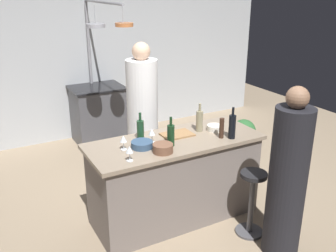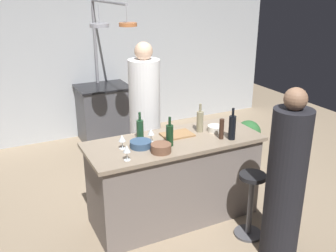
{
  "view_description": "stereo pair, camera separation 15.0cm",
  "coord_description": "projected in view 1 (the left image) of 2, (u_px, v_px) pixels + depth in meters",
  "views": [
    {
      "loc": [
        -1.77,
        -3.11,
        2.39
      ],
      "look_at": [
        0.0,
        0.15,
        1.0
      ],
      "focal_mm": 40.98,
      "sensor_mm": 36.0,
      "label": 1
    },
    {
      "loc": [
        -1.64,
        -3.18,
        2.39
      ],
      "look_at": [
        0.0,
        0.15,
        1.0
      ],
      "focal_mm": 40.98,
      "sensor_mm": 36.0,
      "label": 2
    }
  ],
  "objects": [
    {
      "name": "chef",
      "position": [
        143.0,
        121.0,
        4.65
      ],
      "size": [
        0.37,
        0.37,
        1.76
      ],
      "color": "white",
      "rests_on": "ground_plane"
    },
    {
      "name": "pepper_mill",
      "position": [
        222.0,
        128.0,
        3.89
      ],
      "size": [
        0.05,
        0.05,
        0.21
      ],
      "primitive_type": "cylinder",
      "color": "#382319",
      "rests_on": "kitchen_island"
    },
    {
      "name": "overhead_pot_rack",
      "position": [
        100.0,
        42.0,
        5.23
      ],
      "size": [
        0.58,
        1.48,
        2.17
      ],
      "color": "gray",
      "rests_on": "ground_plane"
    },
    {
      "name": "cutting_board",
      "position": [
        177.0,
        134.0,
        3.98
      ],
      "size": [
        0.32,
        0.22,
        0.02
      ],
      "primitive_type": "cube",
      "color": "#997047",
      "rests_on": "kitchen_island"
    },
    {
      "name": "potted_plant",
      "position": [
        243.0,
        134.0,
        5.65
      ],
      "size": [
        0.36,
        0.36,
        0.52
      ],
      "color": "brown",
      "rests_on": "ground_plane"
    },
    {
      "name": "wine_bottle_green",
      "position": [
        140.0,
        130.0,
        3.84
      ],
      "size": [
        0.07,
        0.07,
        0.29
      ],
      "color": "#193D23",
      "rests_on": "kitchen_island"
    },
    {
      "name": "wine_bottle_red",
      "position": [
        171.0,
        135.0,
        3.7
      ],
      "size": [
        0.07,
        0.07,
        0.29
      ],
      "color": "#143319",
      "rests_on": "kitchen_island"
    },
    {
      "name": "mixing_bowl_blue",
      "position": [
        142.0,
        144.0,
        3.68
      ],
      "size": [
        0.21,
        0.21,
        0.06
      ],
      "primitive_type": "cylinder",
      "color": "#334C6B",
      "rests_on": "kitchen_island"
    },
    {
      "name": "mixing_bowl_wooden",
      "position": [
        163.0,
        148.0,
        3.57
      ],
      "size": [
        0.19,
        0.19,
        0.08
      ],
      "primitive_type": "cylinder",
      "color": "brown",
      "rests_on": "kitchen_island"
    },
    {
      "name": "guest_right",
      "position": [
        287.0,
        180.0,
        3.4
      ],
      "size": [
        0.34,
        0.34,
        1.6
      ],
      "color": "black",
      "rests_on": "ground_plane"
    },
    {
      "name": "wine_glass_near_right_guest",
      "position": [
        123.0,
        139.0,
        3.61
      ],
      "size": [
        0.07,
        0.07,
        0.15
      ],
      "color": "silver",
      "rests_on": "kitchen_island"
    },
    {
      "name": "wine_bottle_white",
      "position": [
        199.0,
        121.0,
        4.06
      ],
      "size": [
        0.07,
        0.07,
        0.31
      ],
      "color": "gray",
      "rests_on": "kitchen_island"
    },
    {
      "name": "ground_plane",
      "position": [
        175.0,
        216.0,
        4.19
      ],
      "size": [
        9.0,
        9.0,
        0.0
      ],
      "primitive_type": "plane",
      "color": "gray"
    },
    {
      "name": "wine_glass_near_left_guest",
      "position": [
        129.0,
        150.0,
        3.37
      ],
      "size": [
        0.07,
        0.07,
        0.15
      ],
      "color": "silver",
      "rests_on": "kitchen_island"
    },
    {
      "name": "mixing_bowl_ceramic",
      "position": [
        215.0,
        128.0,
        4.11
      ],
      "size": [
        0.17,
        0.17,
        0.06
      ],
      "primitive_type": "cylinder",
      "color": "silver",
      "rests_on": "kitchen_island"
    },
    {
      "name": "kitchen_island",
      "position": [
        175.0,
        179.0,
        4.03
      ],
      "size": [
        1.8,
        0.72,
        0.9
      ],
      "color": "slate",
      "rests_on": "ground_plane"
    },
    {
      "name": "bar_stool_right",
      "position": [
        252.0,
        200.0,
        3.78
      ],
      "size": [
        0.28,
        0.28,
        0.68
      ],
      "color": "#4C4C51",
      "rests_on": "ground_plane"
    },
    {
      "name": "wine_glass_by_chef",
      "position": [
        152.0,
        133.0,
        3.77
      ],
      "size": [
        0.07,
        0.07,
        0.15
      ],
      "color": "silver",
      "rests_on": "kitchen_island"
    },
    {
      "name": "back_wall",
      "position": [
        87.0,
        56.0,
        6.08
      ],
      "size": [
        6.4,
        0.16,
        2.6
      ],
      "primitive_type": "cube",
      "color": "#B2B7BC",
      "rests_on": "ground_plane"
    },
    {
      "name": "stove_range",
      "position": [
        99.0,
        114.0,
        6.05
      ],
      "size": [
        0.8,
        0.64,
        0.89
      ],
      "color": "#47474C",
      "rests_on": "ground_plane"
    },
    {
      "name": "wine_bottle_dark",
      "position": [
        232.0,
        126.0,
        3.87
      ],
      "size": [
        0.07,
        0.07,
        0.33
      ],
      "color": "black",
      "rests_on": "kitchen_island"
    }
  ]
}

